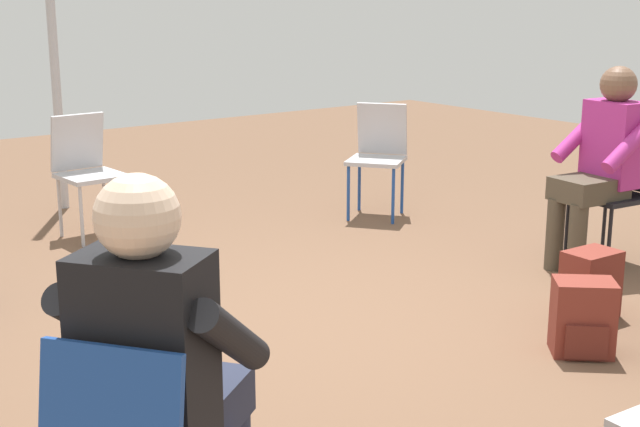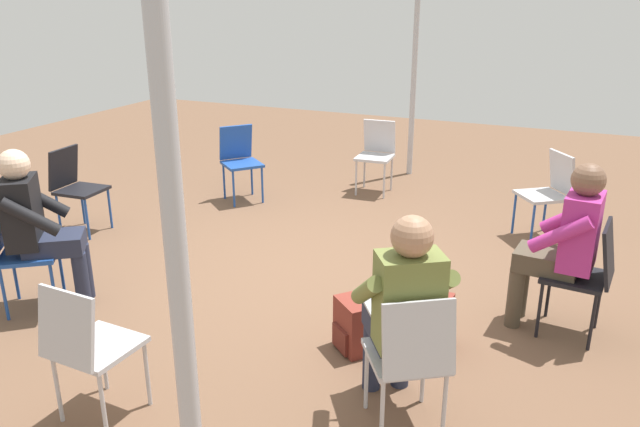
{
  "view_description": "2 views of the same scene",
  "coord_description": "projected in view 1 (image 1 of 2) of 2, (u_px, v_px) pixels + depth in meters",
  "views": [
    {
      "loc": [
        -3.39,
        2.6,
        1.67
      ],
      "look_at": [
        -0.03,
        0.07,
        0.62
      ],
      "focal_mm": 50.0,
      "sensor_mm": 36.0,
      "label": 1
    },
    {
      "loc": [
        -4.43,
        -2.03,
        2.29
      ],
      "look_at": [
        0.13,
        -0.02,
        0.5
      ],
      "focal_mm": 35.0,
      "sensor_mm": 36.0,
      "label": 2
    }
  ],
  "objects": [
    {
      "name": "ground_plane",
      "position": [
        327.0,
        328.0,
        4.55
      ],
      "size": [
        14.0,
        14.0,
        0.0
      ],
      "primitive_type": "plane",
      "color": "brown"
    },
    {
      "name": "chair_southeast",
      "position": [
        378.0,
        151.0,
        6.74
      ],
      "size": [
        0.57,
        0.58,
        0.85
      ],
      "rotation": [
        0.0,
        0.0,
        0.64
      ],
      "color": "#B7B7BC",
      "rests_on": "ground"
    },
    {
      "name": "chair_east",
      "position": [
        86.0,
        166.0,
        6.16
      ],
      "size": [
        0.46,
        0.42,
        0.85
      ],
      "rotation": [
        0.0,
        0.0,
        1.62
      ],
      "color": "#B7B7BC",
      "rests_on": "ground"
    },
    {
      "name": "backpack_near_laptop_user",
      "position": [
        582.0,
        322.0,
        4.2
      ],
      "size": [
        0.34,
        0.34,
        0.36
      ],
      "rotation": [
        0.0,
        0.0,
        0.84
      ],
      "color": "maroon",
      "rests_on": "ground"
    },
    {
      "name": "chair_south",
      "position": [
        618.0,
        186.0,
        5.53
      ],
      "size": [
        0.44,
        0.47,
        0.85
      ],
      "rotation": [
        0.0,
        0.0,
        -0.1
      ],
      "color": "black",
      "rests_on": "ground"
    },
    {
      "name": "person_in_black",
      "position": [
        162.0,
        365.0,
        2.41
      ],
      "size": [
        0.63,
        0.63,
        1.24
      ],
      "rotation": [
        0.0,
        0.0,
        -2.51
      ],
      "color": "#23283D",
      "rests_on": "ground"
    },
    {
      "name": "backpack_by_empty_chair",
      "position": [
        590.0,
        288.0,
        4.67
      ],
      "size": [
        0.26,
        0.29,
        0.36
      ],
      "rotation": [
        0.0,
        0.0,
        1.53
      ],
      "color": "maroon",
      "rests_on": "ground"
    },
    {
      "name": "tent_pole_far",
      "position": [
        53.0,
        47.0,
        6.77
      ],
      "size": [
        0.07,
        0.07,
        2.51
      ],
      "primitive_type": "cylinder",
      "color": "#B2B2B7",
      "rests_on": "ground"
    },
    {
      "name": "person_in_magenta",
      "position": [
        602.0,
        157.0,
        5.4
      ],
      "size": [
        0.53,
        0.55,
        1.24
      ],
      "rotation": [
        0.0,
        0.0,
        -0.1
      ],
      "color": "#4C4233",
      "rests_on": "ground"
    }
  ]
}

